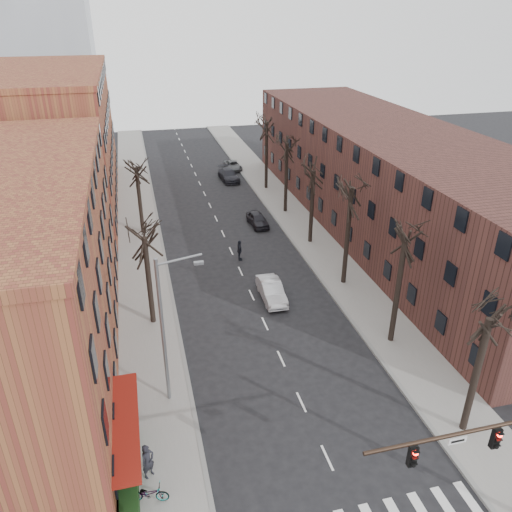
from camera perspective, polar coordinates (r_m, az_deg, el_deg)
sidewalk_left at (r=51.23m, az=-13.25°, el=3.03°), size 4.00×90.00×0.15m
sidewalk_right at (r=53.57m, az=4.08°, el=4.75°), size 4.00×90.00×0.15m
building_left_far at (r=58.28m, az=-22.33°, el=11.83°), size 12.00×28.00×14.00m
building_right at (r=50.65m, az=14.77°, el=8.55°), size 12.00×50.00×10.00m
awning_left at (r=27.10m, az=-14.00°, el=-22.00°), size 1.20×7.00×0.15m
hedge at (r=25.96m, az=-14.34°, el=-22.70°), size 0.80×6.00×1.00m
tree_right_a at (r=29.93m, az=22.50°, el=-17.86°), size 5.20×5.20×10.00m
tree_right_b at (r=34.91m, az=15.09°, el=-9.38°), size 5.20×5.20×10.80m
tree_right_c at (r=40.87m, az=9.93°, el=-3.09°), size 5.20×5.20×11.60m
tree_right_d at (r=47.42m, az=6.18°, el=1.55°), size 5.20×5.20×10.00m
tree_right_e at (r=54.37m, az=3.35°, el=5.03°), size 5.20×5.20×10.80m
tree_right_f at (r=61.57m, az=1.16°, el=7.70°), size 5.20×5.20×11.60m
tree_left_a at (r=36.22m, az=-11.62°, el=-7.50°), size 5.20×5.20×9.50m
tree_left_b at (r=50.34m, az=-12.75°, el=2.56°), size 5.20×5.20×9.50m
signal_mast_arm at (r=23.27m, az=27.15°, el=-19.22°), size 8.14×0.30×7.20m
streetlight at (r=26.79m, az=-10.29°, el=-7.88°), size 2.45×0.22×9.03m
silver_sedan at (r=37.87m, az=1.78°, el=-3.97°), size 1.57×4.38×1.44m
parked_car_near at (r=50.65m, az=0.18°, el=4.21°), size 1.83×3.99×1.32m
parked_car_mid at (r=64.54m, az=-3.15°, el=9.24°), size 2.34×5.05×1.43m
parked_car_far at (r=69.12m, az=-2.65°, el=10.30°), size 2.03×4.11×1.12m
pedestrian_a at (r=25.55m, az=-12.25°, el=-21.94°), size 0.82×0.77×1.88m
pedestrian_b at (r=25.10m, az=-14.67°, el=-23.51°), size 0.94×0.75×1.86m
pedestrian_crossing at (r=43.50m, az=-1.89°, el=0.65°), size 0.56×1.14×1.88m
bicycle at (r=25.02m, az=-12.14°, el=-24.98°), size 1.89×1.03×0.94m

